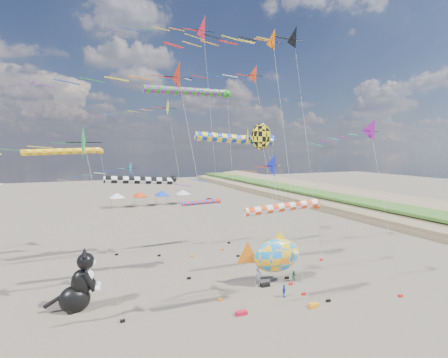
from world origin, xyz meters
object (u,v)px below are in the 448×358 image
fish_inflatable (276,255)px  child_green (294,276)px  cat_inflatable (78,280)px  person_adult (258,277)px  parked_car (211,201)px  child_blue (284,291)px

fish_inflatable → child_green: bearing=-9.4°
cat_inflatable → person_adult: size_ratio=2.66×
parked_car → person_adult: bearing=158.0°
child_blue → parked_car: size_ratio=0.31×
child_blue → child_green: bearing=9.3°
fish_inflatable → parked_car: (11.61, 48.39, -2.14)m
cat_inflatable → fish_inflatable: (17.90, -1.48, 0.26)m
fish_inflatable → person_adult: size_ratio=3.56×
child_green → parked_car: 49.66m
cat_inflatable → person_adult: bearing=-0.4°
child_green → child_blue: 4.10m
child_green → parked_car: bearing=96.6°
cat_inflatable → parked_car: bearing=63.4°
fish_inflatable → person_adult: (-2.13, -0.17, -1.83)m
cat_inflatable → child_green: 19.99m
fish_inflatable → child_green: size_ratio=6.59×
person_adult → child_green: 4.06m
cat_inflatable → child_green: (19.80, -1.80, -2.00)m
cat_inflatable → parked_car: size_ratio=1.35×
fish_inflatable → child_green: (1.90, -0.32, -2.27)m
fish_inflatable → parked_car: bearing=76.5°
cat_inflatable → parked_car: 55.45m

